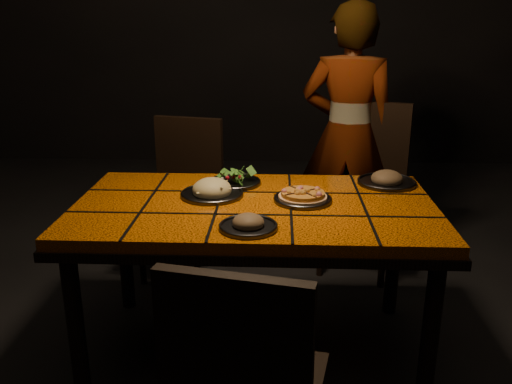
{
  "coord_description": "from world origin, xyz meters",
  "views": [
    {
      "loc": [
        0.11,
        -2.27,
        1.56
      ],
      "look_at": [
        0.01,
        -0.06,
        0.82
      ],
      "focal_mm": 38.0,
      "sensor_mm": 36.0,
      "label": 1
    }
  ],
  "objects_px": {
    "chair_far_right": "(366,175)",
    "plate_pasta": "(212,191)",
    "chair_far_left": "(184,187)",
    "diner": "(348,135)",
    "chair_near": "(244,383)",
    "plate_pizza": "(303,197)",
    "dining_table": "(255,219)"
  },
  "relations": [
    {
      "from": "chair_far_right",
      "to": "plate_pasta",
      "type": "bearing_deg",
      "value": -112.29
    },
    {
      "from": "chair_far_right",
      "to": "plate_pasta",
      "type": "xyz_separation_m",
      "value": [
        -0.85,
        -0.9,
        0.18
      ]
    },
    {
      "from": "chair_far_left",
      "to": "diner",
      "type": "height_order",
      "value": "diner"
    },
    {
      "from": "chair_far_left",
      "to": "chair_near",
      "type": "bearing_deg",
      "value": -62.22
    },
    {
      "from": "chair_near",
      "to": "plate_pizza",
      "type": "height_order",
      "value": "chair_near"
    },
    {
      "from": "diner",
      "to": "plate_pizza",
      "type": "xyz_separation_m",
      "value": [
        -0.32,
        -1.08,
        -0.05
      ]
    },
    {
      "from": "chair_far_left",
      "to": "plate_pizza",
      "type": "relative_size",
      "value": 3.13
    },
    {
      "from": "chair_far_left",
      "to": "plate_pizza",
      "type": "bearing_deg",
      "value": -37.16
    },
    {
      "from": "chair_far_right",
      "to": "chair_near",
      "type": "bearing_deg",
      "value": -86.83
    },
    {
      "from": "plate_pasta",
      "to": "diner",
      "type": "bearing_deg",
      "value": 54.05
    },
    {
      "from": "diner",
      "to": "plate_pasta",
      "type": "xyz_separation_m",
      "value": [
        -0.74,
        -1.02,
        -0.04
      ]
    },
    {
      "from": "chair_near",
      "to": "chair_far_left",
      "type": "relative_size",
      "value": 0.98
    },
    {
      "from": "dining_table",
      "to": "chair_far_left",
      "type": "bearing_deg",
      "value": 119.14
    },
    {
      "from": "diner",
      "to": "plate_pasta",
      "type": "bearing_deg",
      "value": 66.26
    },
    {
      "from": "chair_far_left",
      "to": "plate_pizza",
      "type": "xyz_separation_m",
      "value": [
        0.69,
        -0.82,
        0.22
      ]
    },
    {
      "from": "chair_far_left",
      "to": "diner",
      "type": "xyz_separation_m",
      "value": [
        1.01,
        0.26,
        0.27
      ]
    },
    {
      "from": "dining_table",
      "to": "plate_pasta",
      "type": "xyz_separation_m",
      "value": [
        -0.2,
        0.09,
        0.1
      ]
    },
    {
      "from": "chair_far_left",
      "to": "diner",
      "type": "bearing_deg",
      "value": 27.12
    },
    {
      "from": "chair_near",
      "to": "diner",
      "type": "xyz_separation_m",
      "value": [
        0.52,
        2.07,
        0.28
      ]
    },
    {
      "from": "chair_near",
      "to": "chair_far_right",
      "type": "relative_size",
      "value": 0.9
    },
    {
      "from": "chair_near",
      "to": "chair_far_left",
      "type": "bearing_deg",
      "value": -63.03
    },
    {
      "from": "dining_table",
      "to": "chair_far_left",
      "type": "height_order",
      "value": "chair_far_left"
    },
    {
      "from": "chair_far_left",
      "to": "chair_far_right",
      "type": "distance_m",
      "value": 1.13
    },
    {
      "from": "plate_pasta",
      "to": "plate_pizza",
      "type": "bearing_deg",
      "value": -7.57
    },
    {
      "from": "chair_far_left",
      "to": "chair_far_right",
      "type": "relative_size",
      "value": 0.92
    },
    {
      "from": "dining_table",
      "to": "plate_pizza",
      "type": "xyz_separation_m",
      "value": [
        0.21,
        0.03,
        0.1
      ]
    },
    {
      "from": "dining_table",
      "to": "chair_far_left",
      "type": "distance_m",
      "value": 0.98
    },
    {
      "from": "dining_table",
      "to": "chair_far_right",
      "type": "bearing_deg",
      "value": 56.64
    },
    {
      "from": "dining_table",
      "to": "chair_near",
      "type": "height_order",
      "value": "chair_near"
    },
    {
      "from": "diner",
      "to": "plate_pasta",
      "type": "distance_m",
      "value": 1.26
    },
    {
      "from": "dining_table",
      "to": "chair_far_right",
      "type": "xyz_separation_m",
      "value": [
        0.65,
        0.98,
        -0.08
      ]
    },
    {
      "from": "diner",
      "to": "plate_pizza",
      "type": "distance_m",
      "value": 1.13
    }
  ]
}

